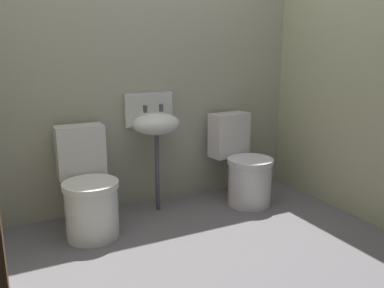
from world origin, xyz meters
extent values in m
cube|color=slate|center=(0.00, 0.00, -0.04)|extent=(3.13, 2.44, 0.08)
cube|color=#9D9C87|center=(0.00, 1.07, 1.17)|extent=(3.13, 0.10, 2.33)
cube|color=#A3A380|center=(1.42, 0.10, 1.17)|extent=(0.10, 2.24, 2.33)
cylinder|color=silver|center=(-0.65, 0.58, 0.19)|extent=(0.38, 0.38, 0.38)
cylinder|color=silver|center=(-0.65, 0.58, 0.40)|extent=(0.40, 0.40, 0.04)
cube|color=silver|center=(-0.65, 0.88, 0.58)|extent=(0.36, 0.18, 0.40)
cylinder|color=silver|center=(0.73, 0.58, 0.19)|extent=(0.42, 0.42, 0.38)
cylinder|color=silver|center=(0.73, 0.58, 0.40)|extent=(0.45, 0.45, 0.04)
cube|color=silver|center=(0.69, 0.88, 0.58)|extent=(0.38, 0.22, 0.40)
cylinder|color=#4D4555|center=(-0.04, 0.83, 0.33)|extent=(0.04, 0.04, 0.66)
ellipsoid|color=silver|center=(-0.04, 0.83, 0.75)|extent=(0.40, 0.32, 0.18)
cube|color=silver|center=(-0.04, 0.99, 0.85)|extent=(0.42, 0.04, 0.28)
cylinder|color=#4D4555|center=(-0.11, 0.89, 0.87)|extent=(0.04, 0.04, 0.06)
cylinder|color=#4D4555|center=(0.03, 0.89, 0.87)|extent=(0.04, 0.04, 0.06)
camera|label=1|loc=(-1.17, -2.09, 1.33)|focal=36.27mm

